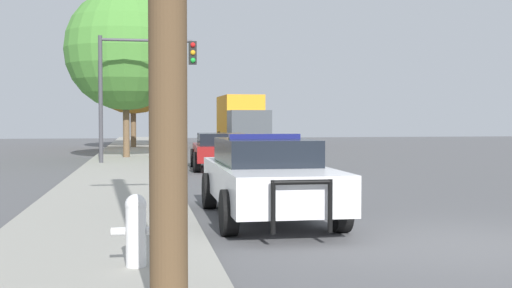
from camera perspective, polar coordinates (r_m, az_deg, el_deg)
The scene contains 10 objects.
ground_plane at distance 9.71m, azimuth 17.78°, elevation -8.48°, with size 110.00×110.00×0.00m, color #565659.
sidewalk_left at distance 8.62m, azimuth -14.22°, elevation -9.35°, with size 3.00×110.00×0.13m.
police_car at distance 11.51m, azimuth 0.93°, elevation -2.83°, with size 2.03×5.10×1.52m.
fire_hydrant at distance 7.35m, azimuth -10.63°, elevation -7.35°, with size 0.55×0.24×0.82m.
traffic_light at distance 25.31m, azimuth -10.21°, elevation 6.23°, with size 3.76×0.35×4.87m.
car_background_distant at distance 50.73m, azimuth -7.84°, elevation 0.97°, with size 1.96×4.66×1.41m.
car_background_midblock at distance 23.03m, azimuth -3.18°, elevation -0.50°, with size 2.18×4.25×1.30m.
box_truck at distance 42.64m, azimuth -1.30°, elevation 2.20°, with size 2.75×7.41×3.40m.
tree_sidewalk_far at distance 39.93m, azimuth -10.89°, elevation 7.03°, with size 6.11×6.11×8.13m.
tree_sidewalk_mid at distance 29.06m, azimuth -11.51°, elevation 8.19°, with size 5.32×5.32×7.39m.
Camera 1 is at (-4.49, -8.42, 1.77)m, focal length 45.00 mm.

